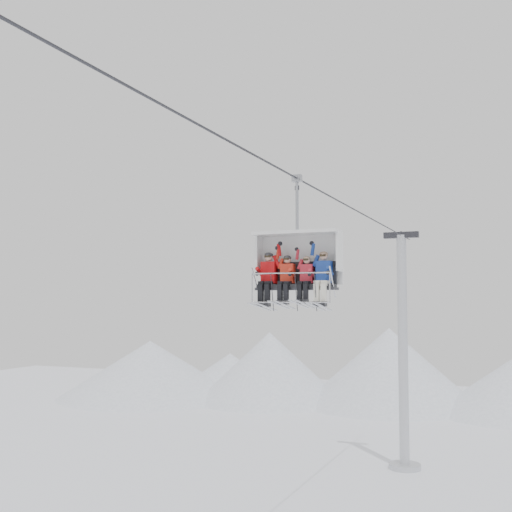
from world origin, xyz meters
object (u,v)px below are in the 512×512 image
at_px(chairlift_carrier, 299,261).
at_px(skier_center_left, 287,277).
at_px(lift_tower_right, 403,366).
at_px(skier_far_left, 268,276).
at_px(skier_center_right, 306,278).
at_px(skier_far_right, 323,276).

height_order(chairlift_carrier, skier_center_left, chairlift_carrier).
distance_m(lift_tower_right, skier_far_left, 19.39).
distance_m(lift_tower_right, chairlift_carrier, 19.19).
bearing_deg(lift_tower_right, skier_center_right, -88.97).
bearing_deg(skier_far_right, skier_center_right, -178.34).
distance_m(chairlift_carrier, skier_center_left, 0.68).
relative_size(lift_tower_right, skier_center_right, 7.99).
xyz_separation_m(chairlift_carrier, skier_far_left, (-0.91, -0.30, -0.48)).
bearing_deg(lift_tower_right, skier_far_left, -92.76).
bearing_deg(skier_far_left, lift_tower_right, 87.24).
bearing_deg(skier_far_left, skier_center_left, -1.11).
relative_size(skier_center_left, skier_center_right, 1.00).
height_order(skier_far_left, skier_far_right, skier_far_left).
relative_size(skier_far_left, skier_center_right, 1.06).
xyz_separation_m(lift_tower_right, skier_far_right, (0.88, -18.84, 4.47)).
distance_m(chairlift_carrier, skier_far_left, 1.07).
xyz_separation_m(lift_tower_right, skier_far_left, (-0.91, -18.84, 4.48)).
xyz_separation_m(lift_tower_right, chairlift_carrier, (0.00, -18.53, 4.96)).
height_order(lift_tower_right, skier_far_left, lift_tower_right).
bearing_deg(skier_far_left, chairlift_carrier, 18.47).
bearing_deg(skier_center_left, skier_center_right, -0.51).
relative_size(skier_far_left, skier_far_right, 1.02).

